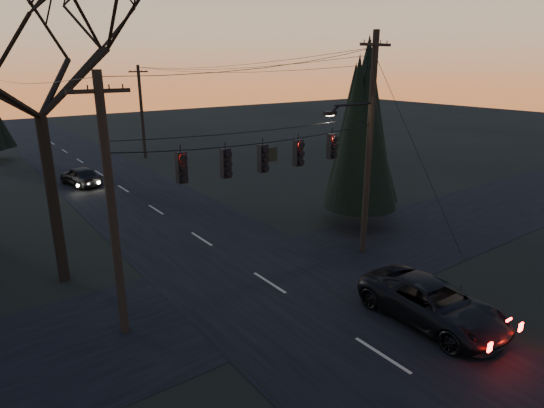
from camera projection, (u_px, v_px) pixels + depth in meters
main_road at (169, 218)px, 26.43m from camera, size 8.00×120.00×0.02m
cross_road at (269, 283)px, 18.70m from camera, size 60.00×7.00×0.02m
utility_pole_right at (362, 252)px, 21.79m from camera, size 5.00×0.30×10.00m
utility_pole_left at (125, 331)px, 15.34m from camera, size 1.80×0.30×8.50m
utility_pole_far_r at (146, 158)px, 43.42m from camera, size 1.80×0.30×8.50m
span_signal_assembly at (264, 157)px, 16.99m from camera, size 11.50×0.44×1.51m
bare_tree_left at (29, 41)px, 16.18m from camera, size 9.85×9.85×13.46m
evergreen_right at (368, 136)px, 23.99m from camera, size 4.07×4.07×8.79m
suv_near at (432, 303)px, 15.68m from camera, size 2.52×5.30×1.46m
sedan_oncoming_a at (81, 176)px, 33.33m from camera, size 2.42×4.43×1.43m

